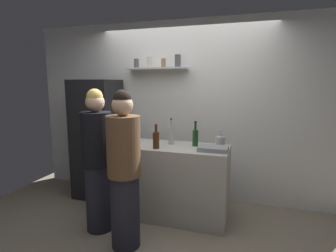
{
  "coord_description": "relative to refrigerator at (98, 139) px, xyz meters",
  "views": [
    {
      "loc": [
        0.94,
        -2.6,
        1.71
      ],
      "look_at": [
        -0.04,
        0.54,
        1.18
      ],
      "focal_mm": 28.58,
      "sensor_mm": 36.0,
      "label": 1
    }
  ],
  "objects": [
    {
      "name": "water_bottle_plastic",
      "position": [
        0.66,
        -0.09,
        0.15
      ],
      "size": [
        0.08,
        0.08,
        0.23
      ],
      "color": "silver",
      "rests_on": "counter"
    },
    {
      "name": "ground_plane",
      "position": [
        1.25,
        -0.85,
        -0.88
      ],
      "size": [
        5.28,
        5.28,
        0.0
      ],
      "primitive_type": "plane",
      "color": "gray"
    },
    {
      "name": "person_blonde",
      "position": [
        0.54,
        -0.88,
        -0.06
      ],
      "size": [
        0.34,
        0.34,
        1.65
      ],
      "rotation": [
        0.0,
        0.0,
        1.09
      ],
      "color": "#262633",
      "rests_on": "ground"
    },
    {
      "name": "back_wall_assembly",
      "position": [
        1.25,
        0.4,
        0.42
      ],
      "size": [
        4.8,
        0.32,
        2.6
      ],
      "color": "white",
      "rests_on": "ground"
    },
    {
      "name": "refrigerator",
      "position": [
        0.0,
        0.0,
        0.0
      ],
      "size": [
        0.62,
        0.6,
        1.76
      ],
      "color": "black",
      "rests_on": "ground"
    },
    {
      "name": "baking_pan",
      "position": [
        1.79,
        -0.4,
        0.08
      ],
      "size": [
        0.34,
        0.24,
        0.05
      ],
      "primitive_type": "cube",
      "color": "gray",
      "rests_on": "counter"
    },
    {
      "name": "wine_bottle_amber_glass",
      "position": [
        1.12,
        -0.5,
        0.16
      ],
      "size": [
        0.08,
        0.08,
        0.3
      ],
      "color": "#472814",
      "rests_on": "counter"
    },
    {
      "name": "utensil_holder",
      "position": [
        1.84,
        -0.14,
        0.11
      ],
      "size": [
        0.12,
        0.12,
        0.21
      ],
      "color": "#B2B2B7",
      "rests_on": "counter"
    },
    {
      "name": "wine_bottle_green_glass",
      "position": [
        1.54,
        -0.23,
        0.17
      ],
      "size": [
        0.07,
        0.07,
        0.31
      ],
      "color": "#19471E",
      "rests_on": "counter"
    },
    {
      "name": "person_brown_jacket",
      "position": [
        0.98,
        -1.09,
        -0.07
      ],
      "size": [
        0.34,
        0.34,
        1.65
      ],
      "rotation": [
        0.0,
        0.0,
        6.16
      ],
      "color": "#262633",
      "rests_on": "ground"
    },
    {
      "name": "counter",
      "position": [
        1.21,
        -0.31,
        -0.41
      ],
      "size": [
        1.52,
        0.62,
        0.93
      ],
      "primitive_type": "cube",
      "color": "#B7B2A8",
      "rests_on": "ground"
    },
    {
      "name": "wine_bottle_pale_glass",
      "position": [
        1.22,
        -0.21,
        0.18
      ],
      "size": [
        0.07,
        0.07,
        0.34
      ],
      "color": "#B2BFB2",
      "rests_on": "counter"
    }
  ]
}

